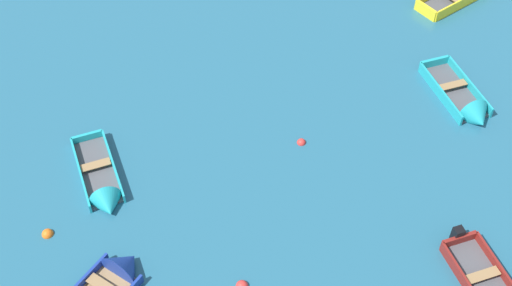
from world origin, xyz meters
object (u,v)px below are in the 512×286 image
at_px(rowboat_turquoise_far_right, 104,191).
at_px(rowboat_deep_blue_far_back, 112,281).
at_px(mooring_buoy_midfield, 48,234).
at_px(rowboat_turquoise_midfield_left, 467,106).
at_px(mooring_buoy_outer_edge, 301,143).
at_px(mooring_buoy_central, 242,286).

bearing_deg(rowboat_turquoise_far_right, rowboat_deep_blue_far_back, -74.37).
xyz_separation_m(rowboat_deep_blue_far_back, mooring_buoy_midfield, (-2.55, 1.77, -0.18)).
xyz_separation_m(rowboat_turquoise_midfield_left, mooring_buoy_outer_edge, (-6.50, -2.07, -0.21)).
bearing_deg(rowboat_turquoise_midfield_left, rowboat_turquoise_far_right, -160.04).
relative_size(mooring_buoy_outer_edge, mooring_buoy_midfield, 0.86).
bearing_deg(mooring_buoy_central, rowboat_turquoise_far_right, 145.84).
bearing_deg(mooring_buoy_outer_edge, mooring_buoy_central, -106.53).
distance_m(mooring_buoy_outer_edge, mooring_buoy_midfield, 9.64).
bearing_deg(rowboat_deep_blue_far_back, rowboat_turquoise_midfield_left, 34.10).
relative_size(rowboat_turquoise_midfield_left, rowboat_deep_blue_far_back, 0.97).
relative_size(rowboat_deep_blue_far_back, rowboat_turquoise_far_right, 1.04).
distance_m(rowboat_turquoise_far_right, mooring_buoy_outer_edge, 7.47).
bearing_deg(rowboat_turquoise_midfield_left, mooring_buoy_central, -135.11).
xyz_separation_m(rowboat_turquoise_midfield_left, rowboat_turquoise_far_right, (-13.42, -4.88, -0.04)).
xyz_separation_m(mooring_buoy_outer_edge, mooring_buoy_central, (-1.85, -6.24, 0.00)).
distance_m(rowboat_turquoise_far_right, mooring_buoy_midfield, 2.37).
relative_size(rowboat_turquoise_far_right, mooring_buoy_outer_edge, 12.02).
bearing_deg(mooring_buoy_midfield, mooring_buoy_central, -14.10).
bearing_deg(mooring_buoy_midfield, rowboat_deep_blue_far_back, -34.68).
height_order(mooring_buoy_midfield, mooring_buoy_central, mooring_buoy_central).
xyz_separation_m(rowboat_deep_blue_far_back, mooring_buoy_outer_edge, (5.94, 6.34, -0.18)).
distance_m(rowboat_deep_blue_far_back, mooring_buoy_central, 4.09).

